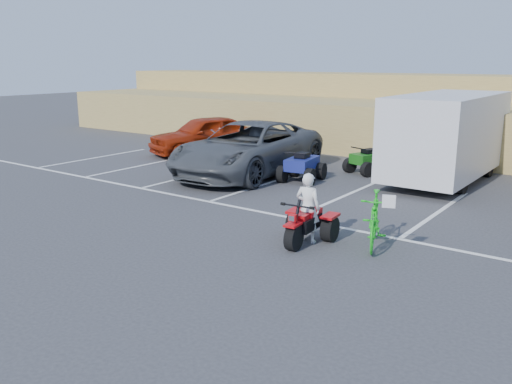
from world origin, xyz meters
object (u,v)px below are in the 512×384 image
Objects in this scene: green_dirt_bike at (374,220)px; quad_atv_green at (368,173)px; rider at (308,208)px; grey_pickup at (248,148)px; quad_atv_blue at (302,181)px; red_car at (205,135)px; red_trike_atv at (304,243)px; cargo_trailer at (447,135)px.

quad_atv_green is (-3.23, 6.83, -0.56)m from green_dirt_bike.
grey_pickup is (-5.22, 4.91, 0.13)m from rider.
quad_atv_blue is 1.08× the size of quad_atv_green.
red_car is at bearing 127.00° from green_dirt_bike.
rider is 6.01m from quad_atv_blue.
quad_atv_green is at bearing 99.11° from red_trike_atv.
green_dirt_bike is 0.32× the size of cargo_trailer.
quad_atv_blue reaches higher than red_trike_atv.
quad_atv_green is at bearing 53.59° from quad_atv_blue.
green_dirt_bike is 12.28m from red_car.
rider is 11.59m from red_car.
quad_atv_blue is (-4.44, 4.46, -0.56)m from green_dirt_bike.
rider reaches higher than quad_atv_green.
quad_atv_green is at bearing -171.85° from cargo_trailer.
quad_atv_green is (1.21, 2.37, 0.00)m from quad_atv_blue.
grey_pickup is 4.42× the size of quad_atv_green.
red_trike_atv is 0.93× the size of quad_atv_blue.
green_dirt_bike is at bearing -10.73° from red_car.
green_dirt_bike is at bearing -44.10° from quad_atv_green.
red_trike_atv is 0.77× the size of green_dirt_bike.
red_car is (-3.90, 2.25, -0.09)m from grey_pickup.
rider is 0.24× the size of grey_pickup.
cargo_trailer reaches higher than grey_pickup.
red_trike_atv is 0.31× the size of red_car.
grey_pickup is at bearing -153.05° from cargo_trailer.
red_trike_atv is at bearing -16.99° from red_car.
grey_pickup is (-6.47, 4.33, 0.31)m from green_dirt_bike.
quad_atv_green is at bearing 23.71° from red_car.
quad_atv_green is (-2.44, -0.33, -1.47)m from cargo_trailer.
grey_pickup is 1.08× the size of cargo_trailer.
cargo_trailer is at bearing 22.57° from grey_pickup.
cargo_trailer is at bearing 25.15° from red_car.
quad_atv_blue is at bearing -63.31° from rider.
cargo_trailer reaches higher than quad_atv_blue.
red_trike_atv is at bearing -92.80° from cargo_trailer.
cargo_trailer is (0.46, 7.74, 0.73)m from rider.
grey_pickup is 1.37× the size of red_car.
red_car reaches higher than rider.
grey_pickup reaches higher than red_car.
rider is 1.04× the size of quad_atv_green.
cargo_trailer is at bearing -99.06° from rider.
cargo_trailer is (9.58, 0.59, 0.69)m from red_car.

